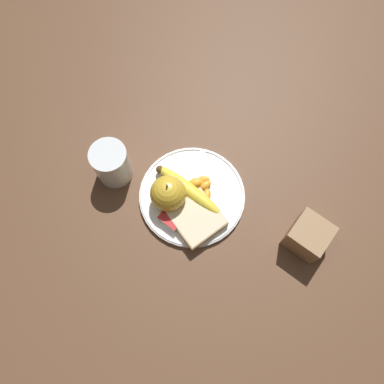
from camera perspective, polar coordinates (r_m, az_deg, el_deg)
name	(u,v)px	position (r m, az deg, el deg)	size (l,w,h in m)	color
ground_plane	(192,197)	(0.86, 0.00, -0.74)	(3.00, 3.00, 0.00)	brown
plate	(192,196)	(0.85, 0.00, -0.56)	(0.24, 0.24, 0.01)	white
juice_glass	(112,164)	(0.86, -12.10, 4.15)	(0.08, 0.08, 0.10)	silver
apple	(168,193)	(0.81, -3.65, -0.21)	(0.08, 0.08, 0.09)	gold
banana	(188,190)	(0.84, -0.58, 0.35)	(0.18, 0.04, 0.03)	yellow
bread_slice	(196,218)	(0.82, 0.64, -4.05)	(0.13, 0.12, 0.02)	tan
fork	(191,192)	(0.85, -0.22, -0.01)	(0.09, 0.18, 0.00)	silver
jam_packet	(172,219)	(0.82, -3.03, -4.12)	(0.05, 0.04, 0.02)	silver
orange_segment_0	(196,182)	(0.85, 0.65, 1.47)	(0.04, 0.04, 0.02)	#F9A32D
orange_segment_1	(206,185)	(0.85, 2.10, 1.06)	(0.02, 0.03, 0.02)	#F9A32D
orange_segment_2	(206,206)	(0.83, 2.22, -2.15)	(0.03, 0.02, 0.02)	#F9A32D
orange_segment_3	(203,179)	(0.86, 1.74, 2.00)	(0.03, 0.03, 0.02)	#F9A32D
orange_segment_4	(207,194)	(0.84, 2.33, -0.36)	(0.03, 0.03, 0.02)	#F9A32D
condiment_caddy	(308,236)	(0.83, 17.26, -6.45)	(0.08, 0.08, 0.08)	#93704C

